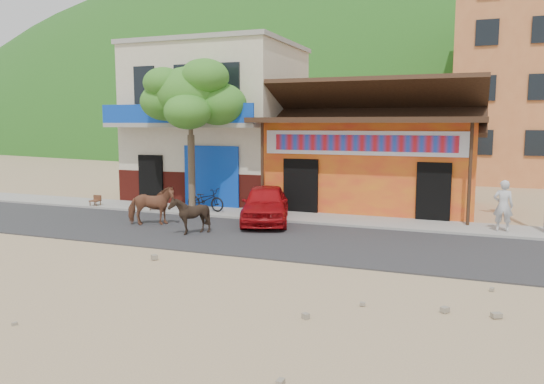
# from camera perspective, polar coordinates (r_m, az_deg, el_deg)

# --- Properties ---
(ground) EXTENTS (120.00, 120.00, 0.00)m
(ground) POSITION_cam_1_polar(r_m,az_deg,el_deg) (14.47, -4.04, -6.97)
(ground) COLOR #9E825B
(ground) RESTS_ON ground
(road) EXTENTS (60.00, 5.00, 0.04)m
(road) POSITION_cam_1_polar(r_m,az_deg,el_deg) (16.70, -0.38, -4.92)
(road) COLOR #28282B
(road) RESTS_ON ground
(sidewalk) EXTENTS (60.00, 2.00, 0.12)m
(sidewalk) POSITION_cam_1_polar(r_m,az_deg,el_deg) (19.92, 3.32, -2.78)
(sidewalk) COLOR gray
(sidewalk) RESTS_ON ground
(dance_club) EXTENTS (8.00, 6.00, 3.60)m
(dance_club) POSITION_cam_1_polar(r_m,az_deg,el_deg) (23.08, 11.16, 2.85)
(dance_club) COLOR orange
(dance_club) RESTS_ON ground
(cafe_building) EXTENTS (7.00, 6.00, 7.00)m
(cafe_building) POSITION_cam_1_polar(r_m,az_deg,el_deg) (25.41, -5.76, 7.21)
(cafe_building) COLOR beige
(cafe_building) RESTS_ON ground
(apartment_front) EXTENTS (9.00, 9.00, 12.00)m
(apartment_front) POSITION_cam_1_polar(r_m,az_deg,el_deg) (36.87, 26.27, 10.45)
(apartment_front) COLOR #CC723F
(apartment_front) RESTS_ON ground
(hillside) EXTENTS (100.00, 40.00, 24.00)m
(hillside) POSITION_cam_1_polar(r_m,az_deg,el_deg) (83.31, 17.39, 12.93)
(hillside) COLOR #194C14
(hillside) RESTS_ON ground
(tree) EXTENTS (3.00, 3.00, 6.00)m
(tree) POSITION_cam_1_polar(r_m,az_deg,el_deg) (21.29, -8.72, 6.09)
(tree) COLOR #2D721E
(tree) RESTS_ON sidewalk
(cow_tan) EXTENTS (1.79, 1.42, 1.38)m
(cow_tan) POSITION_cam_1_polar(r_m,az_deg,el_deg) (18.95, -12.87, -1.44)
(cow_tan) COLOR brown
(cow_tan) RESTS_ON road
(cow_dark) EXTENTS (1.29, 1.19, 1.24)m
(cow_dark) POSITION_cam_1_polar(r_m,az_deg,el_deg) (17.20, -8.85, -2.47)
(cow_dark) COLOR black
(cow_dark) RESTS_ON road
(red_car) EXTENTS (2.80, 4.29, 1.36)m
(red_car) POSITION_cam_1_polar(r_m,az_deg,el_deg) (18.96, -0.72, -1.28)
(red_car) COLOR #A40B10
(red_car) RESTS_ON road
(scooter) EXTENTS (1.78, 0.81, 0.90)m
(scooter) POSITION_cam_1_polar(r_m,az_deg,el_deg) (21.22, -7.17, -0.80)
(scooter) COLOR black
(scooter) RESTS_ON sidewalk
(pedestrian) EXTENTS (0.62, 0.41, 1.67)m
(pedestrian) POSITION_cam_1_polar(r_m,az_deg,el_deg) (18.57, 23.61, -1.36)
(pedestrian) COLOR silver
(pedestrian) RESTS_ON sidewalk
(cafe_chair_left) EXTENTS (0.39, 0.39, 0.80)m
(cafe_chair_left) POSITION_cam_1_polar(r_m,az_deg,el_deg) (23.60, -18.51, -0.42)
(cafe_chair_left) COLOR #522F1B
(cafe_chair_left) RESTS_ON sidewalk
(cafe_chair_right) EXTENTS (0.62, 0.62, 1.01)m
(cafe_chair_right) POSITION_cam_1_polar(r_m,az_deg,el_deg) (21.80, -12.43, -0.55)
(cafe_chair_right) COLOR #50271A
(cafe_chair_right) RESTS_ON sidewalk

